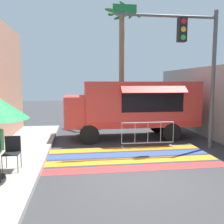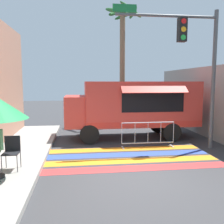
# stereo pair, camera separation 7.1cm
# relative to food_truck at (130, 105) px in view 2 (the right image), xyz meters

# --- Properties ---
(ground_plane) EXTENTS (60.00, 60.00, 0.00)m
(ground_plane) POSITION_rel_food_truck_xyz_m (-0.80, -4.98, -1.62)
(ground_plane) COLOR #38383A
(crosswalk_painted) EXTENTS (6.40, 2.84, 0.01)m
(crosswalk_painted) POSITION_rel_food_truck_xyz_m (-0.80, -3.20, -1.61)
(crosswalk_painted) COLOR red
(crosswalk_painted) RESTS_ON ground_plane
(food_truck) EXTENTS (6.27, 2.71, 2.74)m
(food_truck) POSITION_rel_food_truck_xyz_m (0.00, 0.00, 0.00)
(food_truck) COLOR #D13D33
(food_truck) RESTS_ON ground_plane
(traffic_signal_pole) EXTENTS (4.17, 0.29, 5.58)m
(traffic_signal_pole) POSITION_rel_food_truck_xyz_m (2.08, -2.34, 2.21)
(traffic_signal_pole) COLOR #515456
(traffic_signal_pole) RESTS_ON ground_plane
(folding_chair) EXTENTS (0.45, 0.45, 0.98)m
(folding_chair) POSITION_rel_food_truck_xyz_m (-4.44, -4.35, -0.87)
(folding_chair) COLOR #4C4C51
(folding_chair) RESTS_ON sidewalk_left
(barricade_front) EXTENTS (2.24, 0.44, 1.07)m
(barricade_front) POSITION_rel_food_truck_xyz_m (0.37, -1.89, -1.08)
(barricade_front) COLOR #B7BABF
(barricade_front) RESTS_ON ground_plane
(palm_tree) EXTENTS (2.32, 2.27, 7.50)m
(palm_tree) POSITION_rel_food_truck_xyz_m (0.30, 4.04, 3.50)
(palm_tree) COLOR #7A664C
(palm_tree) RESTS_ON ground_plane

